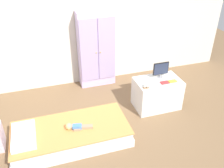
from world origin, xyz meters
name	(u,v)px	position (x,y,z in m)	size (l,w,h in m)	color
ground_plane	(100,129)	(0.00, 0.00, -0.01)	(10.00, 10.00, 0.02)	brown
back_wall	(75,17)	(0.00, 1.57, 1.35)	(6.40, 0.05, 2.70)	silver
bed	(71,134)	(-0.47, -0.13, 0.12)	(1.69, 0.81, 0.25)	white
pillow	(24,136)	(-1.11, -0.13, 0.28)	(0.32, 0.57, 0.06)	white
doll	(74,127)	(-0.42, -0.17, 0.29)	(0.39, 0.16, 0.10)	#4C84C6
wardrobe	(96,49)	(0.33, 1.39, 0.75)	(0.70, 0.31, 1.50)	silver
tv_stand	(157,93)	(1.12, 0.28, 0.27)	(0.77, 0.49, 0.53)	silver
tv_monitor	(161,69)	(1.20, 0.37, 0.69)	(0.28, 0.10, 0.28)	#99999E
rocking_horse_toy	(147,85)	(0.83, 0.12, 0.59)	(0.10, 0.04, 0.12)	#8E6642
book_red	(165,83)	(1.18, 0.17, 0.54)	(0.14, 0.09, 0.01)	#CC3838
book_yellow	(173,81)	(1.33, 0.17, 0.54)	(0.14, 0.08, 0.01)	gold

